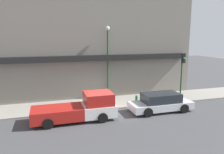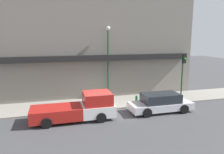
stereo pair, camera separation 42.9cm
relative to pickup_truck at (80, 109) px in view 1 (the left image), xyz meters
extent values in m
plane|color=#424244|center=(1.78, 1.31, -0.78)|extent=(80.00, 80.00, 0.00)
cube|color=gray|center=(1.78, 2.98, -0.72)|extent=(36.00, 3.34, 0.12)
cube|color=gray|center=(1.78, 6.15, 4.81)|extent=(19.80, 3.00, 11.20)
cube|color=black|center=(1.78, 4.35, 2.96)|extent=(18.22, 0.60, 0.50)
cube|color=white|center=(1.27, 0.00, -0.18)|extent=(2.22, 1.93, 0.78)
cube|color=#B21E19|center=(1.27, 0.00, 0.61)|extent=(1.88, 1.77, 0.81)
cube|color=#B21E19|center=(-1.50, 0.00, -0.18)|extent=(3.32, 1.93, 0.78)
cylinder|color=black|center=(1.32, 0.96, -0.45)|extent=(0.67, 0.22, 0.67)
cylinder|color=black|center=(1.32, -0.96, -0.45)|extent=(0.67, 0.22, 0.67)
cylinder|color=black|center=(-2.11, 0.96, -0.45)|extent=(0.67, 0.22, 0.67)
cylinder|color=black|center=(-2.11, -0.96, -0.45)|extent=(0.67, 0.22, 0.67)
cube|color=silver|center=(6.09, 0.00, -0.32)|extent=(4.74, 1.78, 0.52)
cube|color=#23282D|center=(6.09, 0.00, 0.27)|extent=(2.75, 1.60, 0.67)
cylinder|color=black|center=(7.56, 0.89, -0.45)|extent=(0.67, 0.22, 0.67)
cylinder|color=black|center=(7.56, -0.89, -0.45)|extent=(0.67, 0.22, 0.67)
cylinder|color=black|center=(4.62, 0.89, -0.45)|extent=(0.67, 0.22, 0.67)
cylinder|color=black|center=(4.62, -0.89, -0.45)|extent=(0.67, 0.22, 0.67)
cylinder|color=#196633|center=(4.94, 1.94, -0.40)|extent=(0.20, 0.20, 0.53)
sphere|color=#196633|center=(4.94, 1.94, -0.06)|extent=(0.19, 0.19, 0.19)
cylinder|color=#1E4728|center=(3.13, 4.20, 2.32)|extent=(0.14, 0.14, 5.97)
sphere|color=silver|center=(3.13, 4.20, 5.48)|extent=(0.36, 0.36, 0.36)
cylinder|color=#1E4728|center=(8.94, 1.71, 1.37)|extent=(0.12, 0.12, 4.07)
cube|color=black|center=(8.94, 1.55, 3.01)|extent=(0.28, 0.20, 0.80)
sphere|color=green|center=(8.94, 1.43, 3.01)|extent=(0.16, 0.16, 0.16)
camera|label=1|loc=(-2.01, -14.09, 4.77)|focal=35.00mm
camera|label=2|loc=(-1.60, -14.21, 4.77)|focal=35.00mm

